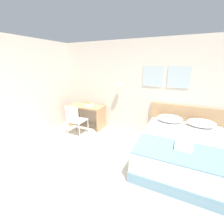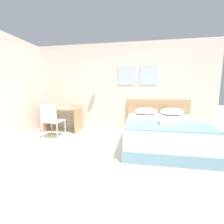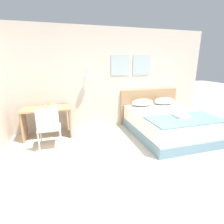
{
  "view_description": "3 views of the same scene",
  "coord_description": "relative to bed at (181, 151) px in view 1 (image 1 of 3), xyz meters",
  "views": [
    {
      "loc": [
        1.13,
        -1.31,
        2.04
      ],
      "look_at": [
        -0.32,
        1.71,
        0.94
      ],
      "focal_mm": 24.0,
      "sensor_mm": 36.0,
      "label": 1
    },
    {
      "loc": [
        0.7,
        -1.71,
        1.29
      ],
      "look_at": [
        0.08,
        1.81,
        0.75
      ],
      "focal_mm": 24.0,
      "sensor_mm": 36.0,
      "label": 2
    },
    {
      "loc": [
        -1.25,
        -1.78,
        1.8
      ],
      "look_at": [
        -0.13,
        1.97,
        0.66
      ],
      "focal_mm": 28.0,
      "sensor_mm": 36.0,
      "label": 3
    }
  ],
  "objects": [
    {
      "name": "desk_chair",
      "position": [
        -2.81,
        0.06,
        0.24
      ],
      "size": [
        0.46,
        0.46,
        0.92
      ],
      "color": "white",
      "rests_on": "ground_plane"
    },
    {
      "name": "bed",
      "position": [
        0.0,
        0.0,
        0.0
      ],
      "size": [
        1.66,
        2.02,
        0.6
      ],
      "color": "#66899E",
      "rests_on": "ground_plane"
    },
    {
      "name": "ground_plane",
      "position": [
        -1.27,
        -1.76,
        -0.3
      ],
      "size": [
        24.0,
        24.0,
        0.0
      ],
      "primitive_type": "plane",
      "color": "beige"
    },
    {
      "name": "headboard",
      "position": [
        -0.0,
        1.04,
        0.21
      ],
      "size": [
        1.78,
        0.06,
        1.01
      ],
      "color": "#A87F56",
      "rests_on": "ground_plane"
    },
    {
      "name": "pillow_left",
      "position": [
        -0.35,
        0.77,
        0.4
      ],
      "size": [
        0.62,
        0.38,
        0.2
      ],
      "color": "white",
      "rests_on": "bed"
    },
    {
      "name": "pillow_right",
      "position": [
        0.35,
        0.77,
        0.4
      ],
      "size": [
        0.62,
        0.38,
        0.2
      ],
      "color": "white",
      "rests_on": "bed"
    },
    {
      "name": "folded_towel_near_foot",
      "position": [
        -0.0,
        -0.44,
        0.36
      ],
      "size": [
        0.28,
        0.31,
        0.06
      ],
      "color": "white",
      "rests_on": "throw_blanket"
    },
    {
      "name": "wall_back",
      "position": [
        -1.26,
        1.1,
        1.03
      ],
      "size": [
        5.76,
        0.31,
        2.65
      ],
      "color": "beige",
      "rests_on": "ground_plane"
    },
    {
      "name": "throw_blanket",
      "position": [
        -0.0,
        -0.58,
        0.31
      ],
      "size": [
        1.61,
        0.81,
        0.02
      ],
      "color": "#66899E",
      "rests_on": "bed"
    },
    {
      "name": "desk",
      "position": [
        -2.88,
        0.75,
        0.21
      ],
      "size": [
        1.1,
        0.56,
        0.74
      ],
      "color": "#A87F56",
      "rests_on": "ground_plane"
    },
    {
      "name": "fruit_bowl",
      "position": [
        -2.76,
        0.74,
        0.48
      ],
      "size": [
        0.29,
        0.29,
        0.12
      ],
      "color": "silver",
      "rests_on": "desk"
    }
  ]
}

